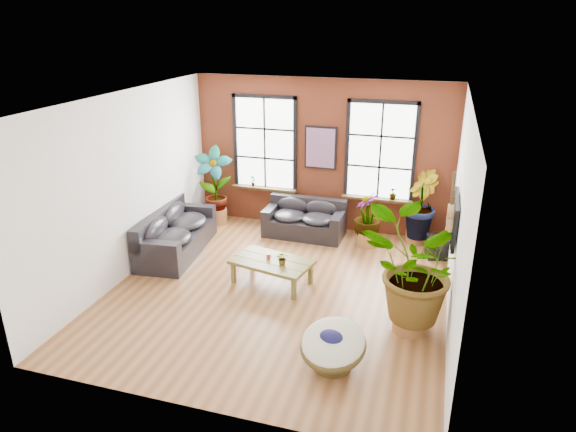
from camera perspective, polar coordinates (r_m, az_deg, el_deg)
name	(u,v)px	position (r m, az deg, el deg)	size (l,w,h in m)	color
room	(281,199)	(9.03, -0.83, 1.93)	(6.04, 6.54, 3.54)	brown
sofa_back	(305,219)	(11.82, 1.89, -0.37)	(1.83, 0.92, 0.83)	black
sofa_left	(174,234)	(11.20, -12.54, -1.93)	(1.22, 2.44, 0.93)	black
coffee_table	(272,263)	(9.68, -1.81, -5.26)	(1.61, 1.13, 0.57)	brown
papasan_chair	(333,345)	(7.57, 5.02, -14.10)	(1.15, 1.16, 0.72)	#4B3D1A
poster	(321,148)	(11.79, 3.64, 7.57)	(0.74, 0.06, 0.98)	black
tv_wall_unit	(453,218)	(9.16, 17.86, -0.23)	(0.13, 1.86, 1.20)	black
media_box	(440,247)	(11.25, 16.55, -3.30)	(0.63, 0.56, 0.46)	black
pot_back_left	(217,216)	(12.69, -7.90, 0.05)	(0.62, 0.62, 0.36)	#9B6432
pot_back_right	(417,234)	(11.86, 14.12, -2.00)	(0.49, 0.49, 0.35)	#9B6432
pot_right_wall	(410,319)	(8.64, 13.37, -11.11)	(0.54, 0.54, 0.40)	#9B6432
pot_mid	(366,238)	(11.47, 8.64, -2.47)	(0.53, 0.53, 0.33)	#9B6432
floor_plant_back_left	(214,183)	(12.41, -8.24, 3.65)	(0.92, 0.62, 1.74)	#17591D
floor_plant_back_right	(419,204)	(11.59, 14.37, 1.34)	(0.84, 0.68, 1.53)	#17591D
floor_plant_right_wall	(412,271)	(8.24, 13.66, -5.92)	(1.61, 1.40, 1.79)	#17591D
floor_plant_mid	(367,216)	(11.29, 8.80, -0.02)	(0.61, 0.61, 1.08)	#17591D
table_plant	(283,258)	(9.45, -0.60, -4.69)	(0.23, 0.20, 0.26)	#17591D
sill_plant_left	(253,181)	(12.45, -3.94, 3.94)	(0.14, 0.10, 0.27)	#17591D
sill_plant_right	(393,194)	(11.74, 11.59, 2.46)	(0.15, 0.15, 0.27)	#17591D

